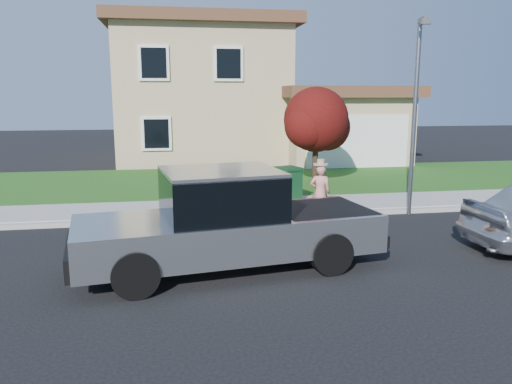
# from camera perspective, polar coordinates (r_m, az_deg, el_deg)

# --- Properties ---
(ground) EXTENTS (80.00, 80.00, 0.00)m
(ground) POSITION_cam_1_polar(r_m,az_deg,el_deg) (10.48, -0.78, -7.05)
(ground) COLOR black
(ground) RESTS_ON ground
(curb) EXTENTS (40.00, 0.20, 0.12)m
(curb) POSITION_cam_1_polar(r_m,az_deg,el_deg) (13.38, 1.58, -2.78)
(curb) COLOR gray
(curb) RESTS_ON ground
(sidewalk) EXTENTS (40.00, 2.00, 0.15)m
(sidewalk) POSITION_cam_1_polar(r_m,az_deg,el_deg) (14.43, 0.75, -1.70)
(sidewalk) COLOR gray
(sidewalk) RESTS_ON ground
(lawn) EXTENTS (40.00, 7.00, 0.10)m
(lawn) POSITION_cam_1_polar(r_m,az_deg,el_deg) (18.80, -1.68, 1.20)
(lawn) COLOR #225016
(lawn) RESTS_ON ground
(house) EXTENTS (14.00, 11.30, 6.85)m
(house) POSITION_cam_1_polar(r_m,az_deg,el_deg) (26.38, -3.40, 10.81)
(house) COLOR tan
(house) RESTS_ON ground
(pickup_truck) EXTENTS (6.02, 2.80, 1.91)m
(pickup_truck) POSITION_cam_1_polar(r_m,az_deg,el_deg) (9.41, -3.24, -3.54)
(pickup_truck) COLOR black
(pickup_truck) RESTS_ON ground
(woman) EXTENTS (0.61, 0.49, 1.61)m
(woman) POSITION_cam_1_polar(r_m,az_deg,el_deg) (13.25, 7.34, 0.10)
(woman) COLOR tan
(woman) RESTS_ON ground
(ornamental_tree) EXTENTS (2.51, 2.26, 3.44)m
(ornamental_tree) POSITION_cam_1_polar(r_m,az_deg,el_deg) (17.74, 6.98, 7.87)
(ornamental_tree) COLOR black
(ornamental_tree) RESTS_ON lawn
(trash_bin) EXTENTS (0.81, 0.87, 1.01)m
(trash_bin) POSITION_cam_1_polar(r_m,az_deg,el_deg) (14.84, 3.76, 0.95)
(trash_bin) COLOR black
(trash_bin) RESTS_ON sidewalk
(street_lamp) EXTENTS (0.31, 0.68, 5.19)m
(street_lamp) POSITION_cam_1_polar(r_m,az_deg,el_deg) (14.08, 17.78, 9.31)
(street_lamp) COLOR slate
(street_lamp) RESTS_ON ground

